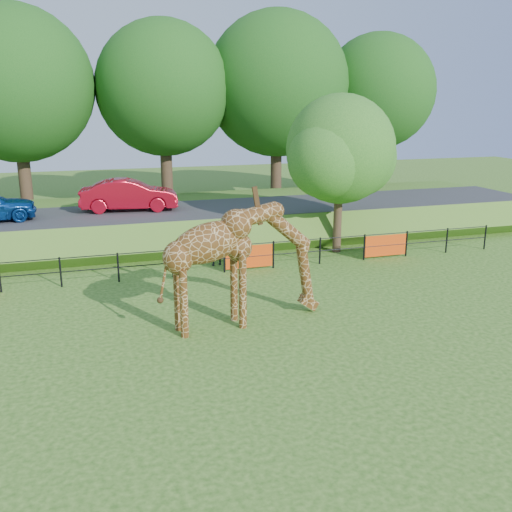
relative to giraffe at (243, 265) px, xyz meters
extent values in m
plane|color=#275214|center=(-1.25, -2.77, -1.81)|extent=(90.00, 90.00, 0.00)
cube|color=#275214|center=(-1.25, 12.73, -1.16)|extent=(40.00, 9.00, 1.30)
cube|color=#2C2C2E|center=(-1.25, 11.23, -0.45)|extent=(40.00, 5.00, 0.12)
imported|color=#B50C1F|center=(-2.16, 11.81, 0.35)|extent=(4.65, 2.13, 1.48)
imported|color=black|center=(0.68, 6.29, -1.00)|extent=(0.66, 0.50, 1.61)
cylinder|color=#382819|center=(6.25, 6.83, -0.21)|extent=(0.36, 0.36, 3.20)
sphere|color=#25641B|center=(6.25, 6.83, 2.66)|extent=(4.60, 4.60, 4.60)
sphere|color=#25641B|center=(7.40, 7.52, 2.20)|extent=(3.45, 3.45, 3.45)
sphere|color=#25641B|center=(5.33, 6.14, 2.31)|extent=(3.22, 3.22, 3.22)
cylinder|color=#382819|center=(-7.25, 19.23, 0.69)|extent=(0.70, 0.70, 5.00)
sphere|color=#144C14|center=(-7.25, 19.23, 5.50)|extent=(8.40, 8.40, 8.40)
cylinder|color=#382819|center=(0.75, 19.23, 0.69)|extent=(0.70, 0.70, 5.00)
sphere|color=#144C14|center=(0.75, 19.23, 5.34)|extent=(7.80, 7.80, 7.80)
cylinder|color=#382819|center=(7.75, 19.23, 0.69)|extent=(0.70, 0.70, 5.00)
sphere|color=#144C14|center=(7.75, 19.23, 5.61)|extent=(8.80, 8.80, 8.80)
cylinder|color=#382819|center=(14.75, 19.23, 0.69)|extent=(0.70, 0.70, 5.00)
sphere|color=#144C14|center=(14.75, 19.23, 5.23)|extent=(7.40, 7.40, 7.40)
camera|label=1|loc=(-4.39, -15.33, 4.60)|focal=40.00mm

